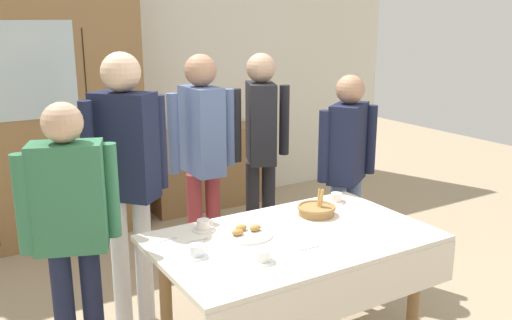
# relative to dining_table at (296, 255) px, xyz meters

# --- Properties ---
(back_wall) EXTENTS (6.40, 0.10, 2.70)m
(back_wall) POSITION_rel_dining_table_xyz_m (0.00, 2.88, 0.71)
(back_wall) COLOR silver
(back_wall) RESTS_ON ground
(dining_table) EXTENTS (1.56, 0.96, 0.74)m
(dining_table) POSITION_rel_dining_table_xyz_m (0.00, 0.00, 0.00)
(dining_table) COLOR olive
(dining_table) RESTS_ON ground
(wall_cabinet) EXTENTS (1.82, 0.46, 2.17)m
(wall_cabinet) POSITION_rel_dining_table_xyz_m (-0.90, 2.59, 0.45)
(wall_cabinet) COLOR olive
(wall_cabinet) RESTS_ON ground
(bookshelf_low) EXTENTS (1.15, 0.35, 0.83)m
(bookshelf_low) POSITION_rel_dining_table_xyz_m (0.73, 2.64, -0.22)
(bookshelf_low) COLOR olive
(bookshelf_low) RESTS_ON ground
(book_stack) EXTENTS (0.17, 0.22, 0.05)m
(book_stack) POSITION_rel_dining_table_xyz_m (0.73, 2.64, 0.22)
(book_stack) COLOR #2D5184
(book_stack) RESTS_ON bookshelf_low
(tea_cup_near_right) EXTENTS (0.13, 0.13, 0.06)m
(tea_cup_near_right) POSITION_rel_dining_table_xyz_m (-0.58, 0.06, 0.13)
(tea_cup_near_right) COLOR white
(tea_cup_near_right) RESTS_ON dining_table
(tea_cup_mid_right) EXTENTS (0.13, 0.13, 0.06)m
(tea_cup_mid_right) POSITION_rel_dining_table_xyz_m (-0.32, -0.17, 0.13)
(tea_cup_mid_right) COLOR white
(tea_cup_mid_right) RESTS_ON dining_table
(tea_cup_mid_left) EXTENTS (0.13, 0.13, 0.06)m
(tea_cup_mid_left) POSITION_rel_dining_table_xyz_m (0.58, 0.36, 0.13)
(tea_cup_mid_left) COLOR white
(tea_cup_mid_left) RESTS_ON dining_table
(tea_cup_near_left) EXTENTS (0.13, 0.13, 0.06)m
(tea_cup_near_left) POSITION_rel_dining_table_xyz_m (-0.39, 0.37, 0.13)
(tea_cup_near_left) COLOR white
(tea_cup_near_left) RESTS_ON dining_table
(bread_basket) EXTENTS (0.24, 0.24, 0.16)m
(bread_basket) POSITION_rel_dining_table_xyz_m (0.32, 0.23, 0.14)
(bread_basket) COLOR #9E7542
(bread_basket) RESTS_ON dining_table
(pastry_plate) EXTENTS (0.28, 0.28, 0.05)m
(pastry_plate) POSITION_rel_dining_table_xyz_m (-0.22, 0.17, 0.12)
(pastry_plate) COLOR white
(pastry_plate) RESTS_ON dining_table
(spoon_back_edge) EXTENTS (0.12, 0.02, 0.01)m
(spoon_back_edge) POSITION_rel_dining_table_xyz_m (-0.01, -0.16, 0.11)
(spoon_back_edge) COLOR silver
(spoon_back_edge) RESTS_ON dining_table
(spoon_far_left) EXTENTS (0.12, 0.02, 0.01)m
(spoon_far_left) POSITION_rel_dining_table_xyz_m (-0.47, 0.24, 0.11)
(spoon_far_left) COLOR silver
(spoon_far_left) RESTS_ON dining_table
(spoon_mid_left) EXTENTS (0.12, 0.02, 0.01)m
(spoon_mid_left) POSITION_rel_dining_table_xyz_m (-0.61, 0.34, 0.11)
(spoon_mid_left) COLOR silver
(spoon_mid_left) RESTS_ON dining_table
(person_beside_shelf) EXTENTS (0.52, 0.37, 1.54)m
(person_beside_shelf) POSITION_rel_dining_table_xyz_m (0.91, 0.65, 0.29)
(person_beside_shelf) COLOR slate
(person_beside_shelf) RESTS_ON ground
(person_by_cabinet) EXTENTS (0.52, 0.41, 1.67)m
(person_by_cabinet) POSITION_rel_dining_table_xyz_m (0.54, 1.25, 0.38)
(person_by_cabinet) COLOR #232328
(person_by_cabinet) RESTS_ON ground
(person_near_right_end) EXTENTS (0.52, 0.36, 1.69)m
(person_near_right_end) POSITION_rel_dining_table_xyz_m (-0.01, 1.16, 0.40)
(person_near_right_end) COLOR #933338
(person_near_right_end) RESTS_ON ground
(person_behind_table_right) EXTENTS (0.52, 0.40, 1.74)m
(person_behind_table_right) POSITION_rel_dining_table_xyz_m (-0.68, 0.81, 0.43)
(person_behind_table_right) COLOR silver
(person_behind_table_right) RESTS_ON ground
(person_behind_table_left) EXTENTS (0.52, 0.31, 1.53)m
(person_behind_table_left) POSITION_rel_dining_table_xyz_m (-1.11, 0.45, 0.29)
(person_behind_table_left) COLOR #191E38
(person_behind_table_left) RESTS_ON ground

